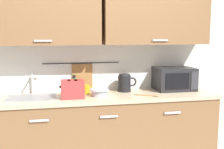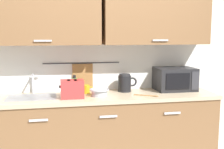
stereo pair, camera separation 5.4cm
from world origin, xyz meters
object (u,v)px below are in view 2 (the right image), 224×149
(electric_kettle, at_px, (125,83))
(toaster, at_px, (72,89))
(mixing_bowl, at_px, (99,92))
(dish_soap_bottle, at_px, (75,84))
(wooden_spoon, at_px, (149,96))
(mug_near_sink, at_px, (86,89))
(microwave, at_px, (175,79))

(electric_kettle, bearing_deg, toaster, -159.72)
(mixing_bowl, height_order, toaster, toaster)
(dish_soap_bottle, bearing_deg, wooden_spoon, -26.65)
(mug_near_sink, bearing_deg, wooden_spoon, -23.09)
(microwave, height_order, mug_near_sink, microwave)
(dish_soap_bottle, height_order, wooden_spoon, dish_soap_bottle)
(electric_kettle, distance_m, mug_near_sink, 0.46)
(toaster, bearing_deg, microwave, 9.46)
(dish_soap_bottle, distance_m, toaster, 0.33)
(toaster, xyz_separation_m, wooden_spoon, (0.83, -0.07, -0.09))
(microwave, height_order, toaster, microwave)
(mug_near_sink, distance_m, toaster, 0.27)
(electric_kettle, height_order, mug_near_sink, electric_kettle)
(electric_kettle, xyz_separation_m, dish_soap_bottle, (-0.58, 0.09, -0.01))
(mug_near_sink, bearing_deg, mixing_bowl, -53.25)
(mixing_bowl, distance_m, wooden_spoon, 0.54)
(dish_soap_bottle, relative_size, mixing_bowl, 0.92)
(wooden_spoon, bearing_deg, mug_near_sink, 156.91)
(mixing_bowl, bearing_deg, dish_soap_bottle, 131.90)
(mug_near_sink, xyz_separation_m, wooden_spoon, (0.66, -0.28, -0.04))
(microwave, height_order, dish_soap_bottle, microwave)
(electric_kettle, bearing_deg, mug_near_sink, -177.55)
(electric_kettle, relative_size, mixing_bowl, 1.06)
(electric_kettle, distance_m, wooden_spoon, 0.37)
(microwave, relative_size, toaster, 1.80)
(microwave, distance_m, dish_soap_bottle, 1.20)
(microwave, xyz_separation_m, dish_soap_bottle, (-1.19, 0.12, -0.05))
(dish_soap_bottle, bearing_deg, mixing_bowl, -48.10)
(mug_near_sink, height_order, mixing_bowl, mug_near_sink)
(microwave, bearing_deg, toaster, -170.54)
(microwave, xyz_separation_m, toaster, (-1.23, -0.21, -0.04))
(dish_soap_bottle, xyz_separation_m, mixing_bowl, (0.25, -0.28, -0.04))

